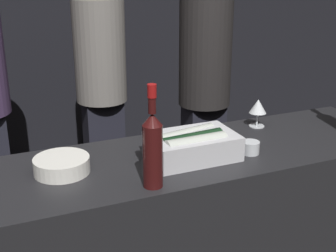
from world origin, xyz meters
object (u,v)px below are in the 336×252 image
at_px(red_wine_bottle_tall, 153,146).
at_px(wine_glass, 258,107).
at_px(bowl_white, 62,165).
at_px(ice_bin_with_bottles, 192,145).
at_px(candle_votive, 250,147).
at_px(person_in_hoodie, 101,77).
at_px(person_blond_tee, 205,76).

bearing_deg(red_wine_bottle_tall, wine_glass, 29.10).
bearing_deg(bowl_white, wine_glass, 8.43).
relative_size(ice_bin_with_bottles, bowl_white, 1.70).
bearing_deg(wine_glass, bowl_white, -171.57).
relative_size(ice_bin_with_bottles, candle_votive, 4.82).
distance_m(bowl_white, red_wine_bottle_tall, 0.37).
height_order(ice_bin_with_bottles, wine_glass, wine_glass).
distance_m(person_in_hoodie, person_blond_tee, 0.78).
bearing_deg(ice_bin_with_bottles, wine_glass, 25.25).
bearing_deg(person_in_hoodie, person_blond_tee, 143.97).
xyz_separation_m(bowl_white, red_wine_bottle_tall, (0.27, -0.23, 0.12)).
relative_size(wine_glass, person_in_hoodie, 0.08).
relative_size(bowl_white, person_blond_tee, 0.11).
distance_m(wine_glass, person_blond_tee, 0.88).
distance_m(ice_bin_with_bottles, person_in_hoodie, 1.64).
height_order(red_wine_bottle_tall, person_blond_tee, person_blond_tee).
bearing_deg(person_blond_tee, wine_glass, 44.78).
distance_m(wine_glass, red_wine_bottle_tall, 0.76).
relative_size(person_in_hoodie, person_blond_tee, 0.93).
relative_size(red_wine_bottle_tall, person_in_hoodie, 0.21).
bearing_deg(person_in_hoodie, candle_votive, 106.41).
height_order(bowl_white, person_blond_tee, person_blond_tee).
xyz_separation_m(wine_glass, red_wine_bottle_tall, (-0.66, -0.37, 0.05)).
relative_size(bowl_white, candle_votive, 2.83).
distance_m(bowl_white, person_blond_tee, 1.48).
height_order(ice_bin_with_bottles, bowl_white, ice_bin_with_bottles).
bearing_deg(ice_bin_with_bottles, red_wine_bottle_tall, -144.22).
xyz_separation_m(wine_glass, person_in_hoodie, (-0.35, 1.43, -0.15)).
xyz_separation_m(bowl_white, wine_glass, (0.92, 0.14, 0.06)).
xyz_separation_m(bowl_white, candle_votive, (0.73, -0.12, -0.01)).
xyz_separation_m(bowl_white, person_in_hoodie, (0.58, 1.56, -0.09)).
relative_size(ice_bin_with_bottles, wine_glass, 2.65).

